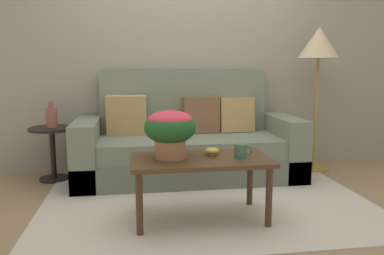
{
  "coord_description": "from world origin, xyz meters",
  "views": [
    {
      "loc": [
        -0.6,
        -3.11,
        1.14
      ],
      "look_at": [
        -0.1,
        0.19,
        0.61
      ],
      "focal_mm": 36.41,
      "sensor_mm": 36.0,
      "label": 1
    }
  ],
  "objects": [
    {
      "name": "ground_plane",
      "position": [
        0.0,
        0.0,
        0.0
      ],
      "size": [
        14.0,
        14.0,
        0.0
      ],
      "primitive_type": "plane",
      "color": "#997A56"
    },
    {
      "name": "wall_back",
      "position": [
        0.0,
        1.28,
        1.41
      ],
      "size": [
        6.4,
        0.12,
        2.82
      ],
      "primitive_type": "cube",
      "color": "gray",
      "rests_on": "ground"
    },
    {
      "name": "area_rug",
      "position": [
        0.0,
        -0.07,
        0.01
      ],
      "size": [
        2.74,
        1.84,
        0.01
      ],
      "primitive_type": "cube",
      "color": "beige",
      "rests_on": "ground"
    },
    {
      "name": "couch",
      "position": [
        -0.05,
        0.8,
        0.33
      ],
      "size": [
        2.25,
        0.89,
        1.09
      ],
      "color": "#626B59",
      "rests_on": "ground"
    },
    {
      "name": "coffee_table",
      "position": [
        -0.12,
        -0.36,
        0.42
      ],
      "size": [
        1.02,
        0.56,
        0.48
      ],
      "color": "#442D1B",
      "rests_on": "ground"
    },
    {
      "name": "side_table",
      "position": [
        -1.41,
        0.88,
        0.37
      ],
      "size": [
        0.44,
        0.44,
        0.54
      ],
      "color": "black",
      "rests_on": "ground"
    },
    {
      "name": "floor_lamp",
      "position": [
        1.37,
        0.86,
        1.3
      ],
      "size": [
        0.44,
        0.44,
        1.55
      ],
      "color": "olive",
      "rests_on": "ground"
    },
    {
      "name": "potted_plant",
      "position": [
        -0.34,
        -0.33,
        0.69
      ],
      "size": [
        0.38,
        0.38,
        0.35
      ],
      "color": "#A36B4C",
      "rests_on": "coffee_table"
    },
    {
      "name": "coffee_mug",
      "position": [
        0.17,
        -0.41,
        0.53
      ],
      "size": [
        0.14,
        0.09,
        0.1
      ],
      "color": "#3D664C",
      "rests_on": "coffee_table"
    },
    {
      "name": "snack_bowl",
      "position": [
        -0.02,
        -0.29,
        0.51
      ],
      "size": [
        0.11,
        0.11,
        0.06
      ],
      "color": "gold",
      "rests_on": "coffee_table"
    },
    {
      "name": "table_vase",
      "position": [
        -1.4,
        0.87,
        0.65
      ],
      "size": [
        0.11,
        0.11,
        0.26
      ],
      "color": "#934C42",
      "rests_on": "side_table"
    }
  ]
}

